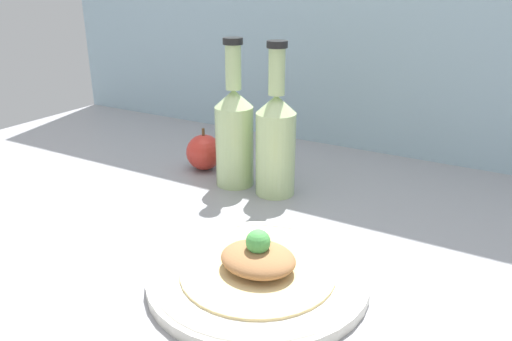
# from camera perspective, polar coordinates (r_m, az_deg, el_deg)

# --- Properties ---
(ground_plane) EXTENTS (1.80, 1.10, 0.04)m
(ground_plane) POSITION_cam_1_polar(r_m,az_deg,el_deg) (0.79, -0.82, -9.53)
(ground_plane) COLOR gray
(plate) EXTENTS (0.30, 0.30, 0.02)m
(plate) POSITION_cam_1_polar(r_m,az_deg,el_deg) (0.69, 0.23, -11.91)
(plate) COLOR silver
(plate) RESTS_ON ground_plane
(plated_food) EXTENTS (0.21, 0.21, 0.06)m
(plated_food) POSITION_cam_1_polar(r_m,az_deg,el_deg) (0.68, 0.24, -10.39)
(plated_food) COLOR #D6BC7F
(plated_food) RESTS_ON plate
(cider_bottle_left) EXTENTS (0.07, 0.07, 0.28)m
(cider_bottle_left) POSITION_cam_1_polar(r_m,az_deg,el_deg) (0.96, -2.50, 4.36)
(cider_bottle_left) COLOR #B7D18E
(cider_bottle_left) RESTS_ON ground_plane
(cider_bottle_right) EXTENTS (0.07, 0.07, 0.28)m
(cider_bottle_right) POSITION_cam_1_polar(r_m,az_deg,el_deg) (0.92, 2.27, 3.53)
(cider_bottle_right) COLOR #B7D18E
(cider_bottle_right) RESTS_ON ground_plane
(apple) EXTENTS (0.08, 0.08, 0.09)m
(apple) POSITION_cam_1_polar(r_m,az_deg,el_deg) (1.07, -5.96, 2.10)
(apple) COLOR red
(apple) RESTS_ON ground_plane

